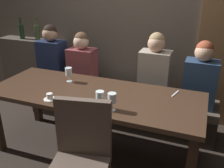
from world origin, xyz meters
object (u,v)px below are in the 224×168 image
chair_near_side (81,155)px  diner_near_end (201,77)px  wine_bottle_dark_red (21,31)px  wine_glass_end_right (100,97)px  banquette_bench (117,107)px  diner_far_end (155,68)px  diner_bearded (82,62)px  wine_bottle_pale_label (37,32)px  espresso_cup (50,97)px  wine_glass_end_left (69,72)px  wine_glass_far_left (112,98)px  dining_table (94,100)px  diner_redhead (52,56)px  fork_on_table (175,94)px

chair_near_side → diner_near_end: (0.77, 1.40, 0.25)m
wine_bottle_dark_red → wine_glass_end_right: wine_bottle_dark_red is taller
wine_glass_end_right → banquette_bench: bearing=101.4°
banquette_bench → diner_far_end: size_ratio=3.09×
chair_near_side → diner_bearded: 1.64m
diner_near_end → wine_bottle_pale_label: size_ratio=2.35×
chair_near_side → espresso_cup: 0.72m
wine_bottle_dark_red → wine_glass_end_left: 1.59m
diner_near_end → espresso_cup: bearing=-143.5°
wine_glass_end_right → wine_glass_far_left: 0.11m
dining_table → wine_glass_end_right: wine_glass_end_right is taller
wine_glass_end_right → wine_bottle_dark_red: bearing=145.7°
banquette_bench → wine_glass_end_right: size_ratio=15.24×
diner_far_end → espresso_cup: (-0.79, -1.01, -0.07)m
banquette_bench → wine_bottle_dark_red: size_ratio=7.67×
banquette_bench → diner_near_end: diner_near_end is taller
dining_table → wine_bottle_pale_label: wine_bottle_pale_label is taller
diner_near_end → wine_bottle_dark_red: bearing=172.8°
banquette_bench → diner_redhead: (-0.98, 0.02, 0.60)m
diner_near_end → wine_glass_end_left: 1.47m
wine_glass_far_left → fork_on_table: 0.73m
fork_on_table → wine_glass_end_left: bearing=-160.9°
banquette_bench → diner_far_end: (0.47, 0.01, 0.60)m
diner_bearded → wine_bottle_pale_label: bearing=160.4°
banquette_bench → espresso_cup: espresso_cup is taller
diner_bearded → diner_far_end: diner_far_end is taller
dining_table → banquette_bench: bearing=90.0°
dining_table → diner_near_end: diner_near_end is taller
banquette_bench → wine_bottle_pale_label: 1.71m
chair_near_side → wine_glass_end_left: bearing=124.3°
diner_bearded → espresso_cup: diner_bearded is taller
chair_near_side → wine_glass_end_right: 0.53m
chair_near_side → wine_glass_far_left: bearing=79.0°
diner_redhead → diner_near_end: bearing=-1.3°
dining_table → chair_near_side: chair_near_side is taller
wine_bottle_dark_red → fork_on_table: (2.49, -0.75, -0.33)m
wine_glass_end_right → wine_glass_end_left: bearing=142.3°
diner_bearded → wine_glass_far_left: (0.82, -1.00, 0.06)m
banquette_bench → fork_on_table: fork_on_table is taller
chair_near_side → fork_on_table: 1.15m
wine_bottle_dark_red → espresso_cup: (1.39, -1.32, -0.30)m
wine_glass_end_left → espresso_cup: bearing=-82.4°
dining_table → chair_near_side: bearing=-72.7°
diner_redhead → wine_bottle_dark_red: bearing=157.7°
dining_table → fork_on_table: (0.78, 0.27, 0.09)m
dining_table → wine_glass_end_left: wine_glass_end_left is taller
banquette_bench → wine_glass_far_left: wine_glass_far_left is taller
diner_near_end → fork_on_table: (-0.21, -0.40, -0.07)m
diner_bearded → wine_glass_end_right: diner_bearded is taller
wine_glass_far_left → espresso_cup: bearing=-178.1°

